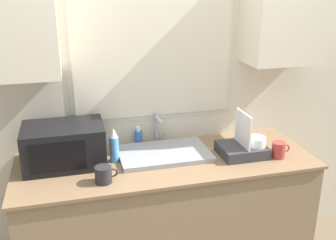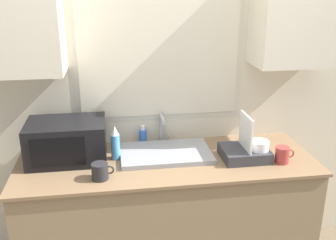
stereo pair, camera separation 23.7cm
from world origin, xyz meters
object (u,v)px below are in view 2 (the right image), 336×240
Objects in this scene: dish_rack at (247,150)px; mug_near_sink at (100,171)px; spray_bottle at (115,143)px; microwave at (67,141)px; faucet at (162,126)px; soap_bottle at (143,136)px.

dish_rack is 0.93m from mug_near_sink.
mug_near_sink is (-0.09, -0.26, -0.06)m from spray_bottle.
spray_bottle reaches higher than mug_near_sink.
spray_bottle is at bearing -6.94° from microwave.
faucet is 0.45× the size of microwave.
microwave reaches higher than soap_bottle.
spray_bottle is at bearing 171.79° from dish_rack.
spray_bottle is (-0.33, -0.19, -0.02)m from faucet.
spray_bottle is (0.30, -0.04, -0.02)m from microwave.
microwave is 0.37m from mug_near_sink.
faucet is 0.15m from soap_bottle.
soap_bottle is (-0.13, 0.03, -0.07)m from faucet.
faucet is 0.65m from microwave.
soap_bottle is (0.49, 0.18, -0.07)m from microwave.
dish_rack is at bearing 8.56° from mug_near_sink.
soap_bottle is at bearing 168.63° from faucet.
faucet is 0.59m from dish_rack.
dish_rack is at bearing -7.88° from microwave.
spray_bottle is at bearing -131.21° from soap_bottle.
dish_rack is (0.50, -0.31, -0.07)m from faucet.
dish_rack is 1.31× the size of spray_bottle.
soap_bottle is (-0.63, 0.34, 0.00)m from dish_rack.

